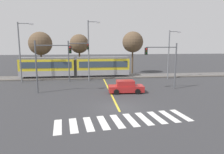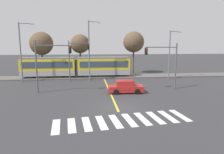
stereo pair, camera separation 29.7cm
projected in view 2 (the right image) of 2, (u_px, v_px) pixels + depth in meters
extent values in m
plane|color=#333335|center=(117.00, 108.00, 18.39)|extent=(200.00, 200.00, 0.00)
cube|color=#56514C|center=(103.00, 77.00, 35.66)|extent=(120.00, 4.00, 0.18)
cube|color=#939399|center=(104.00, 77.00, 34.93)|extent=(120.00, 0.08, 0.10)
cube|color=#939399|center=(103.00, 75.00, 36.34)|extent=(120.00, 0.08, 0.10)
cube|color=#9E9EA3|center=(49.00, 73.00, 34.46)|extent=(9.00, 2.60, 0.90)
cube|color=yellow|center=(48.00, 65.00, 34.23)|extent=(9.00, 2.60, 1.90)
cube|color=#384756|center=(47.00, 65.00, 32.93)|extent=(8.28, 0.04, 1.04)
cube|color=slate|center=(48.00, 58.00, 34.05)|extent=(9.00, 2.39, 0.28)
cylinder|color=black|center=(64.00, 75.00, 34.81)|extent=(0.70, 0.20, 0.70)
cylinder|color=black|center=(34.00, 75.00, 34.25)|extent=(0.70, 0.20, 0.70)
cube|color=#9E9EA3|center=(104.00, 72.00, 35.52)|extent=(9.00, 2.60, 0.90)
cube|color=yellow|center=(104.00, 64.00, 35.29)|extent=(9.00, 2.60, 1.90)
cube|color=#384756|center=(104.00, 64.00, 33.99)|extent=(8.28, 0.04, 1.04)
cube|color=slate|center=(104.00, 58.00, 35.12)|extent=(9.00, 2.39, 0.28)
cylinder|color=black|center=(117.00, 74.00, 35.87)|extent=(0.70, 0.20, 0.70)
cylinder|color=black|center=(90.00, 74.00, 35.32)|extent=(0.70, 0.20, 0.70)
cube|color=#2D2D2D|center=(77.00, 68.00, 34.87)|extent=(0.50, 2.34, 2.80)
cube|color=silver|center=(56.00, 127.00, 14.24)|extent=(0.89, 2.85, 0.01)
cube|color=silver|center=(72.00, 125.00, 14.49)|extent=(0.89, 2.85, 0.01)
cube|color=silver|center=(87.00, 124.00, 14.74)|extent=(0.89, 2.85, 0.01)
cube|color=silver|center=(101.00, 122.00, 14.99)|extent=(0.89, 2.85, 0.01)
cube|color=silver|center=(116.00, 121.00, 15.24)|extent=(0.89, 2.85, 0.01)
cube|color=silver|center=(129.00, 120.00, 15.49)|extent=(0.89, 2.85, 0.01)
cube|color=silver|center=(143.00, 119.00, 15.74)|extent=(0.89, 2.85, 0.01)
cube|color=silver|center=(155.00, 118.00, 15.99)|extent=(0.89, 2.85, 0.01)
cube|color=silver|center=(168.00, 116.00, 16.24)|extent=(0.89, 2.85, 0.01)
cube|color=silver|center=(180.00, 115.00, 16.49)|extent=(0.89, 2.85, 0.01)
cube|color=gold|center=(109.00, 90.00, 25.52)|extent=(0.20, 16.72, 0.01)
cube|color=#B22323|center=(126.00, 89.00, 24.12)|extent=(4.26, 1.86, 0.72)
cube|color=#B22323|center=(125.00, 83.00, 24.01)|extent=(2.16, 1.60, 0.64)
cube|color=#384756|center=(133.00, 83.00, 24.08)|extent=(0.16, 1.43, 0.52)
cube|color=#384756|center=(124.00, 82.00, 24.77)|extent=(1.79, 0.11, 0.48)
cylinder|color=black|center=(135.00, 88.00, 25.08)|extent=(0.65, 0.24, 0.64)
cylinder|color=black|center=(137.00, 92.00, 23.41)|extent=(0.65, 0.24, 0.64)
cylinder|color=black|center=(115.00, 89.00, 24.90)|extent=(0.65, 0.24, 0.64)
cylinder|color=black|center=(116.00, 92.00, 23.23)|extent=(0.65, 0.24, 0.64)
cylinder|color=#515459|center=(69.00, 61.00, 31.11)|extent=(0.18, 0.18, 6.35)
cylinder|color=#515459|center=(79.00, 43.00, 30.83)|extent=(3.00, 0.12, 0.12)
cube|color=black|center=(88.00, 47.00, 31.08)|extent=(0.32, 0.28, 0.90)
sphere|color=red|center=(88.00, 45.00, 30.89)|extent=(0.18, 0.18, 0.18)
sphere|color=#3A2706|center=(88.00, 47.00, 30.93)|extent=(0.18, 0.18, 0.18)
sphere|color=black|center=(88.00, 48.00, 30.98)|extent=(0.18, 0.18, 0.18)
cylinder|color=#515459|center=(36.00, 67.00, 23.70)|extent=(0.18, 0.18, 6.24)
cylinder|color=#515459|center=(53.00, 45.00, 23.51)|extent=(4.00, 0.12, 0.12)
cube|color=black|center=(70.00, 50.00, 23.81)|extent=(0.32, 0.28, 0.90)
sphere|color=red|center=(70.00, 47.00, 23.62)|extent=(0.18, 0.18, 0.18)
sphere|color=#3A2706|center=(70.00, 50.00, 23.66)|extent=(0.18, 0.18, 0.18)
sphere|color=black|center=(70.00, 52.00, 23.71)|extent=(0.18, 0.18, 0.18)
cylinder|color=#515459|center=(176.00, 66.00, 25.85)|extent=(0.18, 0.18, 5.97)
cylinder|color=#515459|center=(162.00, 47.00, 25.23)|extent=(4.00, 0.12, 0.12)
cube|color=black|center=(146.00, 51.00, 25.09)|extent=(0.32, 0.28, 0.90)
sphere|color=red|center=(147.00, 49.00, 24.90)|extent=(0.18, 0.18, 0.18)
sphere|color=#3A2706|center=(146.00, 51.00, 24.94)|extent=(0.18, 0.18, 0.18)
sphere|color=black|center=(146.00, 53.00, 24.98)|extent=(0.18, 0.18, 0.18)
cylinder|color=slate|center=(21.00, 53.00, 30.38)|extent=(0.20, 0.20, 9.09)
cylinder|color=slate|center=(25.00, 23.00, 29.78)|extent=(1.93, 0.12, 0.12)
cube|color=#B2B2B7|center=(32.00, 24.00, 29.91)|extent=(0.56, 0.28, 0.20)
cylinder|color=slate|center=(89.00, 51.00, 31.47)|extent=(0.20, 0.20, 9.46)
cylinder|color=slate|center=(94.00, 22.00, 30.83)|extent=(1.59, 0.12, 0.12)
cube|color=#B2B2B7|center=(99.00, 22.00, 30.93)|extent=(0.56, 0.28, 0.20)
cylinder|color=slate|center=(169.00, 55.00, 33.22)|extent=(0.20, 0.20, 8.09)
cylinder|color=slate|center=(175.00, 31.00, 32.69)|extent=(1.63, 0.12, 0.12)
cube|color=#B2B2B7|center=(180.00, 32.00, 32.80)|extent=(0.56, 0.28, 0.20)
cylinder|color=brown|center=(42.00, 62.00, 37.95)|extent=(0.32, 0.32, 5.10)
sphere|color=brown|center=(41.00, 43.00, 37.40)|extent=(4.33, 4.33, 4.33)
cylinder|color=brown|center=(80.00, 61.00, 39.27)|extent=(0.32, 0.32, 5.18)
sphere|color=brown|center=(80.00, 44.00, 38.73)|extent=(3.67, 3.67, 3.67)
cylinder|color=brown|center=(133.00, 60.00, 39.97)|extent=(0.32, 0.32, 5.45)
sphere|color=brown|center=(134.00, 42.00, 39.39)|extent=(4.11, 4.11, 4.11)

